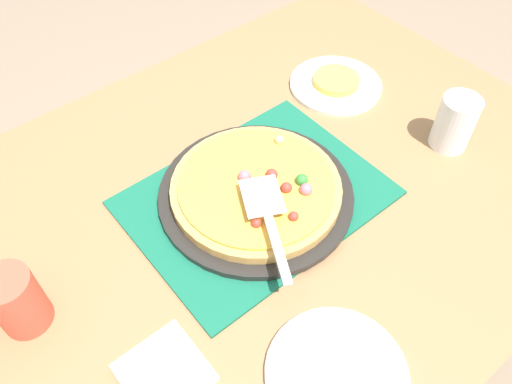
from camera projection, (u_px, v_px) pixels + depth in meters
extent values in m
plane|color=#84705B|center=(256.00, 351.00, 1.58)|extent=(8.00, 8.00, 0.00)
cube|color=olive|center=(256.00, 203.00, 1.02)|extent=(1.40, 1.00, 0.03)
cube|color=olive|center=(318.00, 104.00, 1.78)|extent=(0.07, 0.07, 0.72)
cube|color=#145B42|center=(256.00, 198.00, 1.00)|extent=(0.48, 0.36, 0.01)
cylinder|color=black|center=(256.00, 194.00, 0.99)|extent=(0.38, 0.38, 0.01)
cylinder|color=tan|center=(256.00, 189.00, 0.98)|extent=(0.33, 0.33, 0.02)
cylinder|color=gold|center=(256.00, 184.00, 0.97)|extent=(0.30, 0.30, 0.01)
sphere|color=#338433|center=(302.00, 180.00, 0.97)|extent=(0.02, 0.02, 0.02)
sphere|color=#B76675|center=(244.00, 176.00, 0.97)|extent=(0.03, 0.03, 0.03)
sphere|color=#B76675|center=(306.00, 189.00, 0.95)|extent=(0.02, 0.02, 0.02)
sphere|color=red|center=(286.00, 188.00, 0.95)|extent=(0.02, 0.02, 0.02)
sphere|color=red|center=(256.00, 223.00, 0.90)|extent=(0.02, 0.02, 0.02)
sphere|color=red|center=(292.00, 218.00, 0.91)|extent=(0.02, 0.02, 0.02)
sphere|color=red|center=(272.00, 174.00, 0.98)|extent=(0.02, 0.02, 0.02)
sphere|color=#E5CC7F|center=(279.00, 140.00, 1.04)|extent=(0.02, 0.02, 0.02)
cylinder|color=white|center=(336.00, 85.00, 1.22)|extent=(0.22, 0.22, 0.01)
cylinder|color=white|center=(337.00, 374.00, 0.78)|extent=(0.22, 0.22, 0.01)
cylinder|color=#EAB747|center=(336.00, 80.00, 1.21)|extent=(0.11, 0.11, 0.02)
cylinder|color=#E04C38|center=(17.00, 301.00, 0.79)|extent=(0.08, 0.08, 0.12)
cylinder|color=white|center=(455.00, 123.00, 1.06)|extent=(0.08, 0.08, 0.12)
cube|color=silver|center=(262.00, 196.00, 0.92)|extent=(0.10, 0.11, 0.00)
cube|color=#B2B2B7|center=(277.00, 248.00, 0.85)|extent=(0.08, 0.13, 0.01)
cube|color=white|center=(164.00, 373.00, 0.77)|extent=(0.12, 0.12, 0.02)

